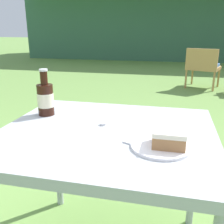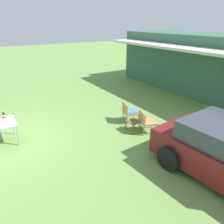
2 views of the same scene
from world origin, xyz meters
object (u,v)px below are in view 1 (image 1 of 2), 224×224
(wicker_chair_cushioned, at_px, (203,65))
(cola_bottle_near, at_px, (45,98))
(cake_on_plate, at_px, (166,141))
(patio_table, at_px, (107,144))

(wicker_chair_cushioned, distance_m, cola_bottle_near, 4.28)
(cake_on_plate, height_order, cola_bottle_near, cola_bottle_near)
(patio_table, bearing_deg, cake_on_plate, -25.46)
(wicker_chair_cushioned, height_order, patio_table, wicker_chair_cushioned)
(patio_table, relative_size, cake_on_plate, 4.16)
(wicker_chair_cushioned, xyz_separation_m, patio_table, (-0.81, -4.25, 0.20))
(patio_table, distance_m, cake_on_plate, 0.29)
(cola_bottle_near, bearing_deg, wicker_chair_cushioned, 74.32)
(cola_bottle_near, bearing_deg, cake_on_plate, -23.37)
(cake_on_plate, bearing_deg, cola_bottle_near, 156.63)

